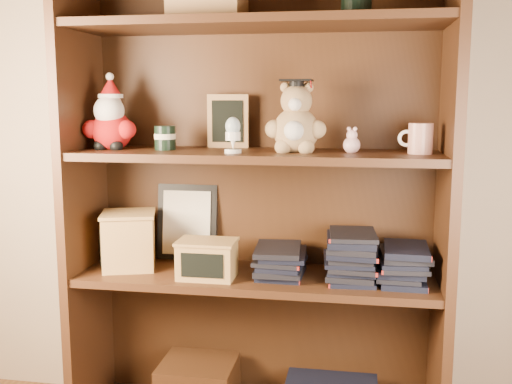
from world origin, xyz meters
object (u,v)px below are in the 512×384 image
(treats_box, at_px, (129,240))
(bookcase, at_px, (258,202))
(grad_teddy_bear, at_px, (296,124))
(teacher_mug, at_px, (420,138))

(treats_box, bearing_deg, bookcase, 6.83)
(grad_teddy_bear, height_order, treats_box, grad_teddy_bear)
(grad_teddy_bear, bearing_deg, teacher_mug, 1.07)
(bookcase, relative_size, teacher_mug, 15.46)
(bookcase, distance_m, grad_teddy_bear, 0.29)
(bookcase, height_order, teacher_mug, bookcase)
(grad_teddy_bear, xyz_separation_m, treats_box, (-0.56, 0.01, -0.39))
(grad_teddy_bear, distance_m, treats_box, 0.68)
(teacher_mug, distance_m, treats_box, 0.99)
(grad_teddy_bear, relative_size, treats_box, 1.05)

